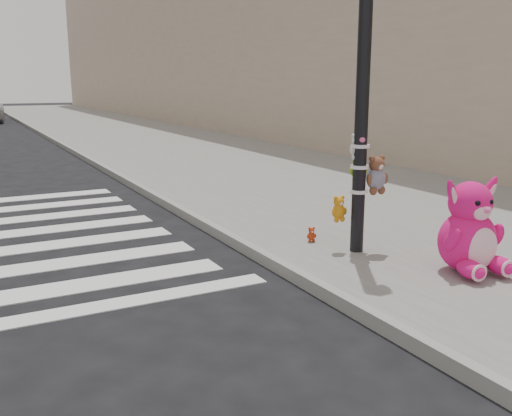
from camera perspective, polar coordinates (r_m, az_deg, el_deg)
ground at (r=4.55m, az=-2.80°, el=-16.30°), size 120.00×120.00×0.00m
sidewalk_near at (r=15.31m, az=-1.74°, el=4.58°), size 7.00×80.00×0.14m
curb_edge at (r=14.15m, az=-14.41°, el=3.53°), size 0.12×80.00×0.15m
bld_near at (r=26.71m, az=-0.61°, el=18.58°), size 5.00×60.00×10.00m
signal_pole at (r=6.94m, az=10.71°, el=8.82°), size 0.69×0.49×4.00m
pink_bunny at (r=6.64m, az=20.61°, el=-2.38°), size 0.76×0.84×1.07m
red_teddy at (r=7.48m, az=5.56°, el=-2.64°), size 0.15×0.12×0.20m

